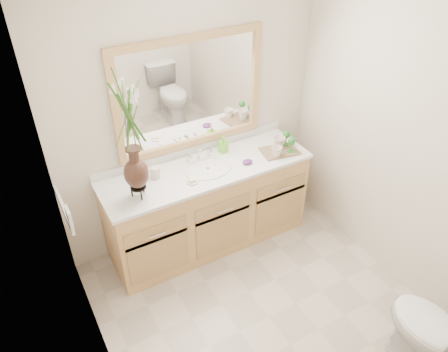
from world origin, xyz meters
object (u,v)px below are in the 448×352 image
flower_vase (130,126)px  tray (279,151)px  soap_bottle (223,145)px  toilet (438,340)px  tumbler (155,172)px

flower_vase → tray: flower_vase is taller
soap_bottle → toilet: bearing=-90.2°
toilet → tray: bearing=-89.5°
tumbler → soap_bottle: bearing=6.3°
tumbler → tray: bearing=-9.1°
tumbler → tray: tumbler is taller
tumbler → soap_bottle: 0.68m
toilet → soap_bottle: size_ratio=5.36×
tumbler → tray: (1.11, -0.18, -0.04)m
soap_bottle → tumbler: bearing=173.8°
toilet → tray: (-0.02, 1.84, 0.47)m
toilet → soap_bottle: bearing=-77.7°
tumbler → tray: size_ratio=0.31×
toilet → soap_bottle: 2.21m
toilet → soap_bottle: soap_bottle is taller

